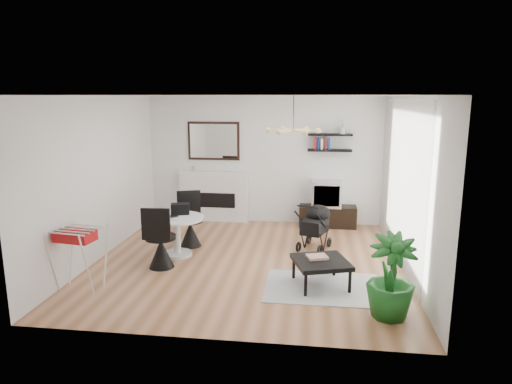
# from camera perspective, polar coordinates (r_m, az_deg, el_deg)

# --- Properties ---
(floor) EXTENTS (5.00, 5.00, 0.00)m
(floor) POSITION_cam_1_polar(r_m,az_deg,el_deg) (7.65, -1.02, -8.68)
(floor) COLOR #915C37
(floor) RESTS_ON ground
(ceiling) EXTENTS (5.00, 5.00, 0.00)m
(ceiling) POSITION_cam_1_polar(r_m,az_deg,el_deg) (7.16, -1.10, 11.98)
(ceiling) COLOR white
(ceiling) RESTS_ON wall_back
(wall_back) EXTENTS (5.00, 0.00, 5.00)m
(wall_back) POSITION_cam_1_polar(r_m,az_deg,el_deg) (9.74, 1.10, 3.98)
(wall_back) COLOR white
(wall_back) RESTS_ON floor
(wall_left) EXTENTS (0.00, 5.00, 5.00)m
(wall_left) POSITION_cam_1_polar(r_m,az_deg,el_deg) (8.04, -18.98, 1.65)
(wall_left) COLOR white
(wall_left) RESTS_ON floor
(wall_right) EXTENTS (0.00, 5.00, 5.00)m
(wall_right) POSITION_cam_1_polar(r_m,az_deg,el_deg) (7.36, 18.59, 0.78)
(wall_right) COLOR white
(wall_right) RESTS_ON floor
(sheer_curtain) EXTENTS (0.04, 3.60, 2.60)m
(sheer_curtain) POSITION_cam_1_polar(r_m,az_deg,el_deg) (7.53, 17.56, 1.09)
(sheer_curtain) COLOR white
(sheer_curtain) RESTS_ON wall_right
(fireplace) EXTENTS (1.50, 0.17, 2.16)m
(fireplace) POSITION_cam_1_polar(r_m,az_deg,el_deg) (9.95, -5.27, 0.23)
(fireplace) COLOR white
(fireplace) RESTS_ON floor
(shelf_lower) EXTENTS (0.90, 0.25, 0.04)m
(shelf_lower) POSITION_cam_1_polar(r_m,az_deg,el_deg) (9.52, 9.18, 5.17)
(shelf_lower) COLOR black
(shelf_lower) RESTS_ON wall_back
(shelf_upper) EXTENTS (0.90, 0.25, 0.04)m
(shelf_upper) POSITION_cam_1_polar(r_m,az_deg,el_deg) (9.49, 9.25, 7.09)
(shelf_upper) COLOR black
(shelf_upper) RESTS_ON wall_back
(pendant_lamp) EXTENTS (0.90, 0.90, 0.10)m
(pendant_lamp) POSITION_cam_1_polar(r_m,az_deg,el_deg) (7.41, 4.67, 7.69)
(pendant_lamp) COLOR #D9BA72
(pendant_lamp) RESTS_ON ceiling
(tv_console) EXTENTS (1.18, 0.41, 0.44)m
(tv_console) POSITION_cam_1_polar(r_m,az_deg,el_deg) (9.69, 8.93, -3.00)
(tv_console) COLOR black
(tv_console) RESTS_ON floor
(crt_tv) EXTENTS (0.61, 0.53, 0.53)m
(crt_tv) POSITION_cam_1_polar(r_m,az_deg,el_deg) (9.58, 8.80, -0.19)
(crt_tv) COLOR silver
(crt_tv) RESTS_ON tv_console
(dining_table) EXTENTS (0.93, 0.93, 0.68)m
(dining_table) POSITION_cam_1_polar(r_m,az_deg,el_deg) (7.91, -9.88, -4.74)
(dining_table) COLOR white
(dining_table) RESTS_ON floor
(laptop) EXTENTS (0.36, 0.30, 0.02)m
(laptop) POSITION_cam_1_polar(r_m,az_deg,el_deg) (7.80, -10.81, -3.13)
(laptop) COLOR black
(laptop) RESTS_ON dining_table
(black_bag) EXTENTS (0.35, 0.26, 0.19)m
(black_bag) POSITION_cam_1_polar(r_m,az_deg,el_deg) (8.01, -9.45, -2.09)
(black_bag) COLOR black
(black_bag) RESTS_ON dining_table
(newspaper) EXTENTS (0.32, 0.27, 0.01)m
(newspaper) POSITION_cam_1_polar(r_m,az_deg,el_deg) (7.72, -9.11, -3.30)
(newspaper) COLOR white
(newspaper) RESTS_ON dining_table
(drinking_glass) EXTENTS (0.07, 0.07, 0.11)m
(drinking_glass) POSITION_cam_1_polar(r_m,az_deg,el_deg) (8.05, -11.69, -2.40)
(drinking_glass) COLOR white
(drinking_glass) RESTS_ON dining_table
(chair_far) EXTENTS (0.52, 0.53, 0.99)m
(chair_far) POSITION_cam_1_polar(r_m,az_deg,el_deg) (8.42, -8.22, -4.62)
(chair_far) COLOR black
(chair_far) RESTS_ON floor
(chair_near) EXTENTS (0.49, 0.50, 1.03)m
(chair_near) POSITION_cam_1_polar(r_m,az_deg,el_deg) (7.44, -11.84, -6.90)
(chair_near) COLOR black
(chair_near) RESTS_ON floor
(drying_rack) EXTENTS (0.68, 0.64, 0.91)m
(drying_rack) POSITION_cam_1_polar(r_m,az_deg,el_deg) (6.90, -21.23, -7.65)
(drying_rack) COLOR white
(drying_rack) RESTS_ON floor
(stroller) EXTENTS (0.66, 0.80, 0.88)m
(stroller) POSITION_cam_1_polar(r_m,az_deg,el_deg) (8.24, 7.44, -4.50)
(stroller) COLOR black
(stroller) RESTS_ON floor
(rug) EXTENTS (1.65, 1.19, 0.01)m
(rug) POSITION_cam_1_polar(r_m,az_deg,el_deg) (6.73, 8.38, -11.72)
(rug) COLOR #A9A9A9
(rug) RESTS_ON floor
(coffee_table) EXTENTS (0.93, 0.93, 0.38)m
(coffee_table) POSITION_cam_1_polar(r_m,az_deg,el_deg) (6.68, 8.13, -8.76)
(coffee_table) COLOR black
(coffee_table) RESTS_ON rug
(magazines) EXTENTS (0.34, 0.30, 0.04)m
(magazines) POSITION_cam_1_polar(r_m,az_deg,el_deg) (6.71, 7.65, -8.05)
(magazines) COLOR #BA412E
(magazines) RESTS_ON coffee_table
(potted_plant) EXTENTS (0.64, 0.64, 1.06)m
(potted_plant) POSITION_cam_1_polar(r_m,az_deg,el_deg) (5.90, 16.52, -10.11)
(potted_plant) COLOR #1B5F1F
(potted_plant) RESTS_ON floor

